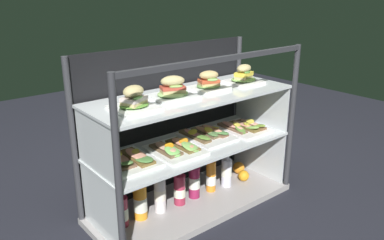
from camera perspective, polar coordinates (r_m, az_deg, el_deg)
name	(u,v)px	position (r m, az deg, el deg)	size (l,w,h in m)	color
ground_plane	(192,207)	(2.30, 0.00, -12.64)	(6.00, 6.00, 0.02)	black
case_base_deck	(192,202)	(2.29, 0.00, -12.04)	(1.18, 0.48, 0.04)	#A59E9E
case_frame	(177,120)	(2.19, -2.28, 0.02)	(1.18, 0.48, 0.90)	#333338
riser_lower_tier	(192,174)	(2.20, 0.00, -7.96)	(1.12, 0.42, 0.33)	silver
shelf_lower_glass	(192,146)	(2.13, 0.00, -3.84)	(1.13, 0.43, 0.01)	silver
riser_upper_tier	(192,121)	(2.08, 0.00, -0.19)	(1.12, 0.42, 0.27)	silver
shelf_upper_glass	(192,96)	(2.03, 0.00, 3.62)	(1.13, 0.43, 0.01)	silver
plated_roll_sandwich_far_left	(134,101)	(1.78, -8.54, 2.81)	(0.20, 0.20, 0.11)	white
plated_roll_sandwich_center	(172,91)	(1.95, -2.89, 4.33)	(0.21, 0.21, 0.12)	white
plated_roll_sandwich_mid_left	(209,83)	(2.11, 2.49, 5.46)	(0.18, 0.18, 0.11)	white
plated_roll_sandwich_right_of_center	(243,77)	(2.28, 7.55, 6.35)	(0.19, 0.19, 0.11)	white
open_sandwich_tray_left_of_center	(129,160)	(1.92, -9.20, -5.82)	(0.23, 0.29, 0.06)	white
open_sandwich_tray_far_right	(175,149)	(2.03, -2.45, -4.22)	(0.23, 0.29, 0.06)	white
open_sandwich_tray_mid_right	(206,135)	(2.21, 2.15, -2.16)	(0.23, 0.29, 0.06)	white
open_sandwich_tray_near_left_corner	(243,127)	(2.35, 7.57, -1.05)	(0.23, 0.29, 0.06)	white
juice_bottle_back_left	(121,211)	(2.05, -10.37, -13.02)	(0.07, 0.07, 0.22)	#A22941
juice_bottle_front_left_end	(140,201)	(2.09, -7.63, -11.77)	(0.07, 0.07, 0.24)	orange
juice_bottle_back_center	(160,194)	(2.13, -4.73, -10.85)	(0.06, 0.06, 0.24)	white
juice_bottle_near_post	(180,189)	(2.20, -1.84, -10.10)	(0.07, 0.07, 0.24)	#A12640
juice_bottle_front_fourth	(194,181)	(2.26, 0.33, -9.01)	(0.07, 0.07, 0.25)	#921D46
juice_bottle_back_right	(211,176)	(2.33, 2.82, -8.20)	(0.06, 0.06, 0.25)	orange
juice_bottle_tucked_behind	(226,171)	(2.39, 5.08, -7.56)	(0.07, 0.07, 0.23)	silver
orange_fruit_beside_bottles	(244,176)	(2.49, 7.61, -8.12)	(0.07, 0.07, 0.07)	orange
orange_fruit_near_left_post	(239,168)	(2.57, 6.89, -7.00)	(0.08, 0.08, 0.08)	orange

